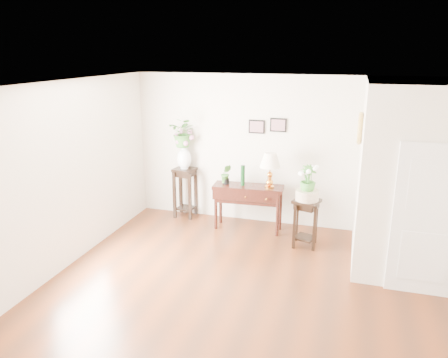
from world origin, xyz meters
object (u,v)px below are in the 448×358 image
at_px(console_table, 248,208).
at_px(plant_stand_b, 305,223).
at_px(table_lamp, 270,169).
at_px(plant_stand_a, 185,192).

bearing_deg(console_table, plant_stand_b, -24.52).
relative_size(table_lamp, plant_stand_a, 0.65).
xyz_separation_m(table_lamp, plant_stand_b, (0.71, -0.42, -0.79)).
bearing_deg(plant_stand_b, table_lamp, 149.53).
bearing_deg(plant_stand_b, plant_stand_a, 163.69).
distance_m(console_table, table_lamp, 0.87).
xyz_separation_m(console_table, plant_stand_a, (-1.36, 0.30, 0.07)).
xyz_separation_m(plant_stand_a, plant_stand_b, (2.46, -0.72, -0.08)).
distance_m(console_table, plant_stand_b, 1.18).
bearing_deg(plant_stand_b, console_table, 159.15).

